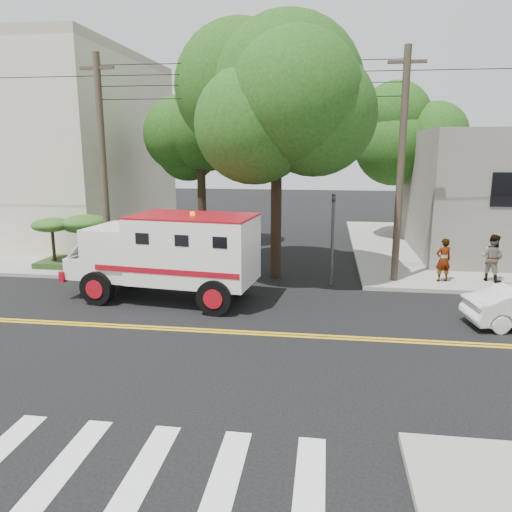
# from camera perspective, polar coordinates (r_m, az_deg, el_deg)

# --- Properties ---
(ground) EXTENTS (100.00, 100.00, 0.00)m
(ground) POSITION_cam_1_polar(r_m,az_deg,el_deg) (15.12, -6.05, -8.48)
(ground) COLOR black
(ground) RESTS_ON ground
(sidewalk_nw) EXTENTS (17.00, 17.00, 0.15)m
(sidewalk_nw) POSITION_cam_1_polar(r_m,az_deg,el_deg) (32.51, -23.67, 1.99)
(sidewalk_nw) COLOR gray
(sidewalk_nw) RESTS_ON ground
(building_left) EXTENTS (16.00, 14.00, 10.00)m
(building_left) POSITION_cam_1_polar(r_m,az_deg,el_deg) (34.42, -25.99, 10.82)
(building_left) COLOR beige
(building_left) RESTS_ON sidewalk_nw
(utility_pole_left) EXTENTS (0.28, 0.28, 9.00)m
(utility_pole_left) POSITION_cam_1_polar(r_m,az_deg,el_deg) (21.72, -17.05, 9.57)
(utility_pole_left) COLOR #382D23
(utility_pole_left) RESTS_ON ground
(utility_pole_right) EXTENTS (0.28, 0.28, 9.00)m
(utility_pole_right) POSITION_cam_1_polar(r_m,az_deg,el_deg) (20.10, 16.20, 9.44)
(utility_pole_right) COLOR #382D23
(utility_pole_right) RESTS_ON ground
(tree_main) EXTENTS (6.08, 5.70, 9.85)m
(tree_main) POSITION_cam_1_polar(r_m,az_deg,el_deg) (20.04, 3.64, 17.62)
(tree_main) COLOR black
(tree_main) RESTS_ON ground
(tree_left) EXTENTS (4.48, 4.20, 7.70)m
(tree_left) POSITION_cam_1_polar(r_m,az_deg,el_deg) (26.22, -5.79, 13.14)
(tree_left) COLOR black
(tree_left) RESTS_ON ground
(tree_right) EXTENTS (4.80, 4.50, 8.20)m
(tree_right) POSITION_cam_1_polar(r_m,az_deg,el_deg) (29.94, 18.80, 13.16)
(tree_right) COLOR black
(tree_right) RESTS_ON ground
(traffic_signal) EXTENTS (0.15, 0.18, 3.60)m
(traffic_signal) POSITION_cam_1_polar(r_m,az_deg,el_deg) (19.54, 8.76, 3.00)
(traffic_signal) COLOR #3F3F42
(traffic_signal) RESTS_ON ground
(accessibility_sign) EXTENTS (0.45, 0.10, 2.02)m
(accessibility_sign) POSITION_cam_1_polar(r_m,az_deg,el_deg) (22.47, -17.75, 1.55)
(accessibility_sign) COLOR #3F3F42
(accessibility_sign) RESTS_ON ground
(palm_planter) EXTENTS (3.52, 2.63, 2.36)m
(palm_planter) POSITION_cam_1_polar(r_m,az_deg,el_deg) (23.38, -20.05, 2.49)
(palm_planter) COLOR #1E3314
(palm_planter) RESTS_ON sidewalk_nw
(armored_truck) EXTENTS (7.00, 3.39, 3.08)m
(armored_truck) POSITION_cam_1_polar(r_m,az_deg,el_deg) (17.80, -9.76, 0.48)
(armored_truck) COLOR white
(armored_truck) RESTS_ON ground
(pedestrian_a) EXTENTS (0.72, 0.57, 1.72)m
(pedestrian_a) POSITION_cam_1_polar(r_m,az_deg,el_deg) (20.92, 20.62, -0.43)
(pedestrian_a) COLOR gray
(pedestrian_a) RESTS_ON sidewalk_ne
(pedestrian_b) EXTENTS (1.15, 1.13, 1.87)m
(pedestrian_b) POSITION_cam_1_polar(r_m,az_deg,el_deg) (21.74, 25.38, -0.18)
(pedestrian_b) COLOR gray
(pedestrian_b) RESTS_ON sidewalk_ne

